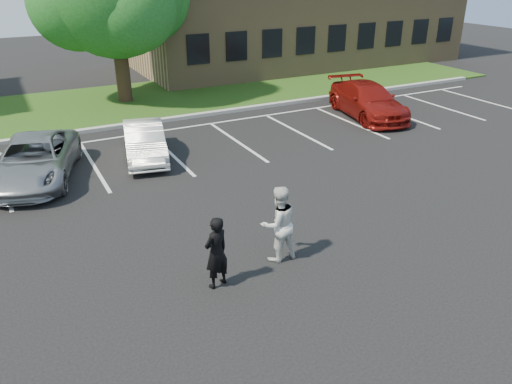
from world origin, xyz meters
The scene contains 10 objects.
ground_plane centered at (0.00, 0.00, 0.00)m, with size 90.00×90.00×0.00m, color black.
curb centered at (0.00, 12.00, 0.07)m, with size 40.00×0.30×0.15m, color gray.
grass_strip centered at (0.00, 16.00, 0.04)m, with size 44.00×8.00×0.08m, color #21420B.
stall_lines centered at (1.40, 8.95, 0.01)m, with size 34.00×5.36×0.01m.
office_building centered at (14.00, 21.99, 4.16)m, with size 22.40×10.40×8.30m.
man_black_suit centered at (-1.79, -0.58, 0.84)m, with size 0.62×0.40×1.69m, color black.
man_white_shirt centered at (-0.04, -0.23, 0.94)m, with size 0.92×0.71×1.88m, color silver.
car_silver_minivan centered at (-4.66, 7.61, 0.69)m, with size 2.30×4.98×1.38m, color #979A9E.
car_white_sedan centered at (-0.95, 7.85, 0.64)m, with size 1.36×3.91×1.29m, color silver.
car_red_compact centered at (9.65, 8.44, 0.75)m, with size 2.10×5.16×1.50m, color maroon.
Camera 1 is at (-5.27, -9.11, 6.53)m, focal length 35.00 mm.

